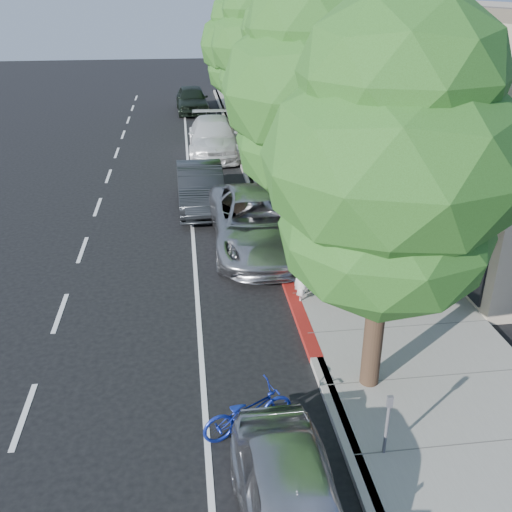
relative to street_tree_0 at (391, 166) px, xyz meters
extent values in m
plane|color=black|center=(-0.90, 2.00, -4.89)|extent=(120.00, 120.00, 0.00)
cube|color=gray|center=(1.40, 10.00, -4.81)|extent=(4.60, 56.00, 0.15)
cube|color=#9E998E|center=(-0.90, 10.00, -4.81)|extent=(0.30, 56.00, 0.15)
cube|color=maroon|center=(-0.90, 3.00, -4.81)|extent=(0.32, 4.00, 0.15)
cube|color=tan|center=(8.70, 20.00, -1.39)|extent=(10.00, 36.00, 7.00)
cylinder|color=black|center=(0.00, 0.00, -3.47)|extent=(0.40, 0.40, 2.83)
ellipsoid|color=#254A16|center=(0.00, 0.00, -1.25)|extent=(4.03, 4.03, 3.23)
ellipsoid|color=#254A16|center=(0.00, 0.00, 0.12)|extent=(4.74, 4.74, 3.79)
ellipsoid|color=#254A16|center=(0.00, 0.00, 1.58)|extent=(3.56, 3.56, 2.85)
cylinder|color=black|center=(0.00, 6.00, -3.39)|extent=(0.40, 0.40, 2.98)
ellipsoid|color=#254A16|center=(0.00, 6.00, -1.05)|extent=(4.51, 4.51, 3.61)
ellipsoid|color=#254A16|center=(0.00, 6.00, 0.40)|extent=(5.30, 5.30, 4.24)
ellipsoid|color=#254A16|center=(0.00, 6.00, 1.94)|extent=(3.98, 3.98, 3.18)
cylinder|color=black|center=(0.00, 12.00, -3.49)|extent=(0.40, 0.40, 2.80)
ellipsoid|color=#254A16|center=(0.00, 12.00, -1.29)|extent=(3.35, 3.35, 2.68)
ellipsoid|color=#254A16|center=(0.00, 12.00, 0.07)|extent=(3.94, 3.94, 3.15)
ellipsoid|color=#254A16|center=(0.00, 12.00, 1.51)|extent=(2.95, 2.95, 2.36)
cylinder|color=black|center=(0.00, 18.00, -3.38)|extent=(0.40, 0.40, 3.00)
ellipsoid|color=#254A16|center=(0.00, 18.00, -1.02)|extent=(3.87, 3.87, 3.10)
ellipsoid|color=#254A16|center=(0.00, 18.00, 0.44)|extent=(4.55, 4.55, 3.64)
ellipsoid|color=#254A16|center=(0.00, 18.00, 1.98)|extent=(3.41, 3.41, 2.73)
cylinder|color=black|center=(0.00, 24.00, -3.52)|extent=(0.40, 0.40, 2.73)
ellipsoid|color=#254A16|center=(0.00, 24.00, -1.38)|extent=(4.33, 4.33, 3.47)
ellipsoid|color=#254A16|center=(0.00, 24.00, -0.05)|extent=(5.10, 5.10, 4.08)
ellipsoid|color=#254A16|center=(0.00, 24.00, 1.35)|extent=(3.82, 3.82, 3.06)
cylinder|color=black|center=(0.00, 30.00, -3.69)|extent=(0.40, 0.40, 2.39)
ellipsoid|color=#254A16|center=(0.00, 30.00, -1.82)|extent=(3.64, 3.64, 2.91)
ellipsoid|color=#254A16|center=(0.00, 30.00, -0.66)|extent=(4.28, 4.28, 3.42)
ellipsoid|color=#254A16|center=(0.00, 30.00, 0.57)|extent=(3.21, 3.21, 2.57)
imported|color=white|center=(-0.69, 3.74, -4.02)|extent=(0.49, 0.68, 1.74)
imported|color=#152696|center=(-2.70, -1.00, -4.40)|extent=(1.96, 1.21, 0.97)
imported|color=#ACACB0|center=(-1.40, 7.50, -4.00)|extent=(2.95, 6.37, 1.77)
imported|color=#222427|center=(-3.10, 11.50, -4.08)|extent=(1.82, 4.95, 1.62)
imported|color=white|center=(-2.15, 19.19, -4.01)|extent=(2.59, 6.07, 1.74)
imported|color=black|center=(-2.95, 30.00, -4.02)|extent=(2.23, 5.14, 1.73)
imported|color=#AFAEB3|center=(-2.30, -3.50, -4.19)|extent=(1.74, 4.14, 1.40)
imported|color=black|center=(2.29, 8.95, -3.76)|extent=(1.19, 1.11, 1.95)
camera|label=1|loc=(-3.62, -9.42, 2.88)|focal=40.00mm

